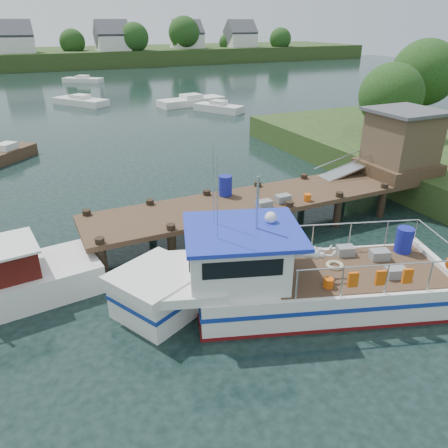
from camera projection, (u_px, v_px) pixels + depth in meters
name	position (u px, v px, depth m)	size (l,w,h in m)	color
ground_plane	(230.00, 234.00, 18.38)	(160.00, 160.00, 0.00)	black
far_shore	(45.00, 55.00, 84.98)	(140.00, 42.55, 9.22)	#2D421B
dock	(358.00, 163.00, 19.96)	(16.60, 3.00, 4.78)	#473221
lobster_boat	(278.00, 280.00, 13.40)	(10.48, 5.77, 5.12)	silver
moored_rowboat	(8.00, 154.00, 27.88)	(3.65, 3.69, 1.13)	#473221
moored_far	(83.00, 80.00, 63.42)	(5.70, 4.97, 0.97)	silver
moored_b	(219.00, 108.00, 42.83)	(4.00, 5.12, 1.10)	silver
moored_c	(191.00, 101.00, 46.25)	(7.35, 3.38, 1.12)	silver
moored_d	(81.00, 101.00, 46.32)	(5.38, 6.38, 1.07)	silver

